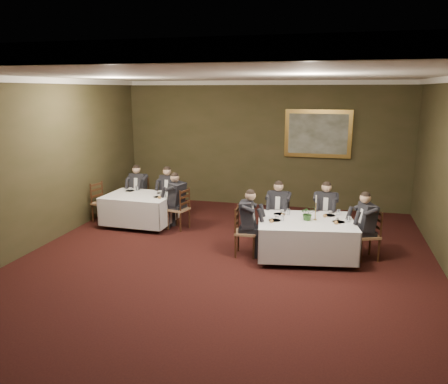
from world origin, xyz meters
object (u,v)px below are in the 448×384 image
at_px(table_main, 305,235).
at_px(chair_sec_backleft, 140,204).
at_px(diner_main_backright, 325,219).
at_px(chair_main_endleft, 245,242).
at_px(chair_sec_backright, 170,207).
at_px(candlestick, 316,211).
at_px(table_second, 140,207).
at_px(diner_sec_backright, 169,198).
at_px(chair_sec_endright, 179,217).
at_px(chair_main_endright, 366,245).
at_px(chair_sec_endleft, 103,211).
at_px(painting, 318,134).
at_px(diner_sec_backleft, 139,196).
at_px(diner_sec_endright, 178,208).
at_px(chair_main_backright, 324,229).
at_px(diner_main_endright, 367,234).
at_px(centerpiece, 308,213).
at_px(diner_main_backleft, 278,218).
at_px(chair_main_backleft, 278,228).
at_px(diner_main_endleft, 246,231).

height_order(table_main, chair_sec_backleft, chair_sec_backleft).
distance_m(diner_main_backright, chair_main_endleft, 1.95).
height_order(chair_sec_backright, candlestick, candlestick).
distance_m(table_main, table_second, 4.23).
relative_size(diner_main_backright, candlestick, 2.63).
relative_size(diner_sec_backright, chair_sec_endright, 1.35).
relative_size(chair_sec_endright, candlestick, 1.96).
bearing_deg(chair_sec_backleft, chair_main_endright, 166.26).
bearing_deg(chair_sec_endleft, chair_main_endleft, 86.29).
bearing_deg(table_second, painting, 32.68).
height_order(table_main, diner_sec_backleft, diner_sec_backleft).
xyz_separation_m(diner_main_backright, diner_sec_endright, (-3.40, 0.07, 0.00)).
bearing_deg(chair_main_endright, chair_main_backright, 22.97).
distance_m(chair_main_backright, diner_sec_backleft, 4.92).
height_order(table_main, chair_main_endleft, chair_main_endleft).
xyz_separation_m(table_main, chair_main_backright, (0.34, 1.03, -0.17)).
height_order(chair_main_endleft, diner_main_endright, diner_main_endright).
bearing_deg(chair_main_endright, diner_sec_backleft, 50.93).
distance_m(diner_main_backright, diner_sec_backright, 4.06).
bearing_deg(chair_sec_endleft, chair_main_backright, 103.93).
bearing_deg(centerpiece, chair_sec_endleft, 167.37).
distance_m(diner_main_endright, candlestick, 1.09).
distance_m(chair_main_backright, chair_sec_endright, 3.39).
xyz_separation_m(chair_sec_backleft, chair_sec_backright, (0.87, -0.03, 0.00)).
height_order(chair_main_backright, painting, painting).
xyz_separation_m(chair_main_endright, centerpiece, (-1.14, -0.18, 0.63)).
relative_size(table_main, diner_sec_endright, 1.54).
bearing_deg(centerpiece, chair_main_backright, 72.69).
height_order(diner_main_backleft, chair_main_endleft, diner_main_backleft).
bearing_deg(chair_sec_backright, table_second, 69.51).
relative_size(table_second, chair_main_endleft, 1.67).
xyz_separation_m(chair_main_backleft, diner_main_backleft, (-0.00, -0.01, 0.23)).
relative_size(table_second, centerpiece, 5.49).
bearing_deg(chair_main_backleft, table_second, -1.95).
distance_m(diner_main_endright, chair_sec_backright, 5.09).
bearing_deg(chair_sec_endright, diner_sec_endright, 90.00).
bearing_deg(chair_main_endleft, centerpiece, 95.43).
distance_m(chair_main_endright, chair_sec_backright, 5.09).
bearing_deg(diner_sec_backright, table_second, 69.26).
xyz_separation_m(chair_sec_backleft, centerpiece, (4.51, -1.96, 0.63)).
bearing_deg(diner_main_endleft, table_second, -118.66).
xyz_separation_m(chair_sec_endleft, centerpiece, (5.13, -1.15, 0.63)).
distance_m(table_second, chair_main_backright, 4.42).
bearing_deg(diner_main_backleft, diner_sec_endright, -3.26).
relative_size(chair_main_endleft, candlestick, 1.96).
xyz_separation_m(chair_sec_endright, centerpiece, (3.07, -1.08, 0.63)).
bearing_deg(candlestick, table_main, -158.19).
distance_m(chair_main_backleft, chair_main_endright, 1.94).
relative_size(chair_sec_backright, diner_sec_endright, 0.74).
relative_size(table_main, table_second, 1.25).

